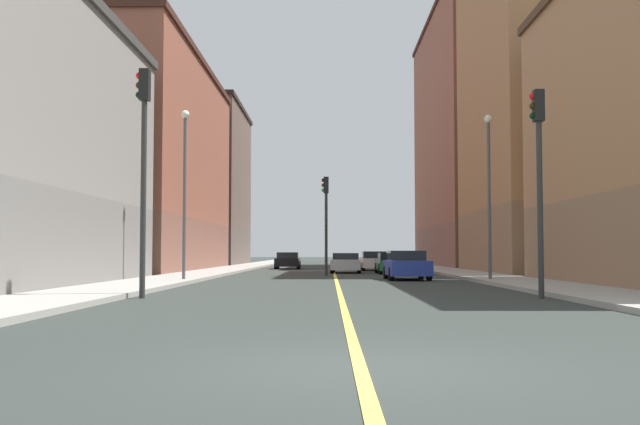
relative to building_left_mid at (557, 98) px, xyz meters
name	(u,v)px	position (x,y,z in m)	size (l,w,h in m)	color
ground_plane	(360,367)	(-13.94, -37.68, -10.92)	(400.00, 400.00, 0.00)	#2C332F
sidewalk_left	(431,268)	(-6.40, 11.32, -10.85)	(3.08, 168.00, 0.15)	#9E9B93
sidewalk_right	(236,268)	(-21.48, 11.32, -10.85)	(3.08, 168.00, 0.15)	#9E9B93
lane_center_stripe	(333,269)	(-13.94, 11.32, -10.91)	(0.16, 154.00, 0.01)	#E5D14C
building_left_mid	(557,98)	(0.00, 0.00, 0.00)	(10.02, 16.02, 21.82)	#8F6B4F
building_left_far	(483,140)	(0.00, 22.04, 0.70)	(10.02, 25.97, 23.23)	brown
building_right_midblock	(135,166)	(-27.88, 5.41, -3.57)	(10.02, 26.23, 14.69)	brown
building_right_distant	(194,186)	(-27.88, 28.36, -2.92)	(10.02, 16.88, 15.98)	brown
traffic_light_left_near	(539,163)	(-8.35, -25.22, -7.10)	(0.40, 0.32, 5.89)	#2D2D2D
traffic_light_right_near	(143,151)	(-19.56, -25.22, -6.74)	(0.40, 0.32, 6.52)	#2D2D2D
traffic_light_median_far	(326,211)	(-14.45, -5.05, -7.33)	(0.40, 0.32, 5.49)	#2D2D2D
street_lamp_left_near	(489,179)	(-7.34, -14.03, -6.45)	(0.36, 0.36, 7.12)	#4C4C51
street_lamp_right_near	(185,177)	(-20.54, -14.14, -6.34)	(0.36, 0.36, 7.33)	#4C4C51
car_white	(374,261)	(-11.03, 7.36, -10.25)	(1.96, 4.60, 1.37)	white
car_blue	(407,266)	(-10.59, -10.80, -10.25)	(2.00, 4.19, 1.37)	#23389E
car_black	(288,261)	(-17.51, 12.35, -10.28)	(1.96, 4.31, 1.30)	black
car_silver	(346,263)	(-13.20, 0.98, -10.31)	(2.00, 4.47, 1.25)	silver
car_green	(392,263)	(-10.44, -0.97, -10.29)	(1.90, 4.50, 1.27)	#1E6B38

